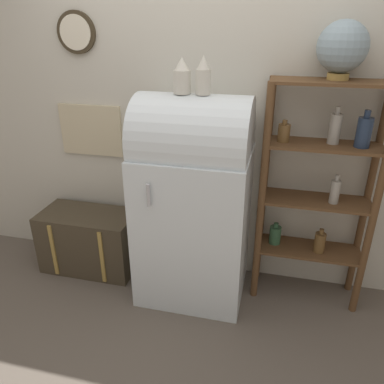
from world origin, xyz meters
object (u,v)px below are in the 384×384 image
at_px(globe, 342,47).
at_px(vase_left, 182,77).
at_px(refrigerator, 194,199).
at_px(suitcase_trunk, 90,240).
at_px(vase_center, 203,76).

distance_m(globe, vase_left, 0.97).
bearing_deg(vase_left, refrigerator, 10.43).
relative_size(suitcase_trunk, vase_left, 3.56).
height_order(refrigerator, vase_left, vase_left).
height_order(refrigerator, vase_center, vase_center).
xyz_separation_m(globe, vase_left, (-0.94, -0.20, -0.18)).
bearing_deg(vase_center, refrigerator, 167.35).
relative_size(suitcase_trunk, globe, 2.27).
xyz_separation_m(refrigerator, suitcase_trunk, (-0.92, 0.08, -0.53)).
bearing_deg(vase_left, vase_center, -0.26).
xyz_separation_m(vase_left, vase_center, (0.14, -0.00, 0.01)).
height_order(globe, vase_center, globe).
relative_size(suitcase_trunk, vase_center, 3.32).
bearing_deg(refrigerator, globe, 12.04).
xyz_separation_m(suitcase_trunk, vase_center, (0.98, -0.09, 1.38)).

